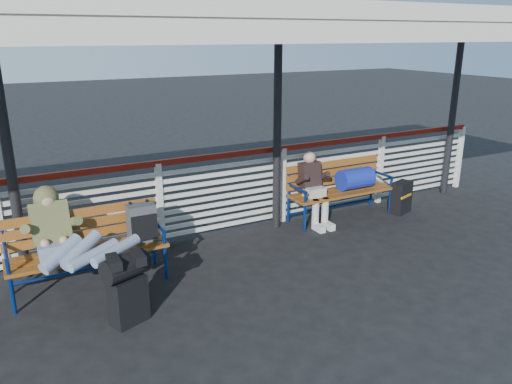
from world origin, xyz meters
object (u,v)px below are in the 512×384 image
suitcase_side (401,197)px  companion_person (314,188)px  luggage_stack (127,286)px  bench_right (347,181)px  bench_left (104,236)px  traveler_man (78,245)px

suitcase_side → companion_person: bearing=152.2°
luggage_stack → bench_right: bearing=-0.3°
luggage_stack → bench_left: bench_left is taller
traveler_man → companion_person: traveler_man is taller
luggage_stack → suitcase_side: 5.04m
luggage_stack → companion_person: (3.30, 1.45, 0.18)m
traveler_man → companion_person: 3.72m
bench_left → bench_right: 4.00m
bench_right → luggage_stack: bearing=-159.5°
bench_right → companion_person: 0.68m
luggage_stack → bench_right: (3.97, 1.49, 0.18)m
bench_left → suitcase_side: bench_left is taller
traveler_man → companion_person: bearing=11.9°
companion_person → traveler_man: bearing=-168.1°
bench_left → traveler_man: (-0.35, -0.34, 0.09)m
luggage_stack → traveler_man: size_ratio=0.47×
luggage_stack → traveler_man: 0.81m
traveler_man → suitcase_side: size_ratio=3.06×
companion_person → luggage_stack: bearing=-156.3°
bench_right → bench_left: bearing=-173.4°
companion_person → bench_left: bearing=-172.7°
bench_left → companion_person: size_ratio=1.57×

